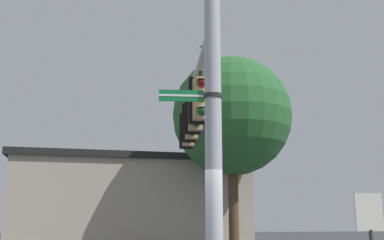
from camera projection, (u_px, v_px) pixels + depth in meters
signal_pole at (213, 142)px, 8.37m from camera, size 0.32×0.32×6.03m
mast_arm at (194, 86)px, 12.73m from camera, size 0.84×7.96×0.21m
traffic_light_nearest_pole at (201, 98)px, 10.91m from camera, size 0.54×0.49×1.31m
traffic_light_mid_inner at (196, 111)px, 12.23m from camera, size 0.54×0.49×1.31m
traffic_light_mid_outer at (192, 121)px, 13.56m from camera, size 0.54×0.49×1.31m
traffic_light_arm_end at (188, 130)px, 14.88m from camera, size 0.54×0.49×1.31m
street_name_sign at (201, 96)px, 8.54m from camera, size 1.21×0.36×0.22m
bird_flying at (204, 46)px, 16.38m from camera, size 0.30×0.44×0.13m
storefront_building at (128, 205)px, 22.85m from camera, size 11.68×9.41×4.45m
tree_by_storefront at (232, 116)px, 18.99m from camera, size 5.04×5.04×8.35m
historical_marker at (370, 229)px, 9.05m from camera, size 0.60×0.08×2.13m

